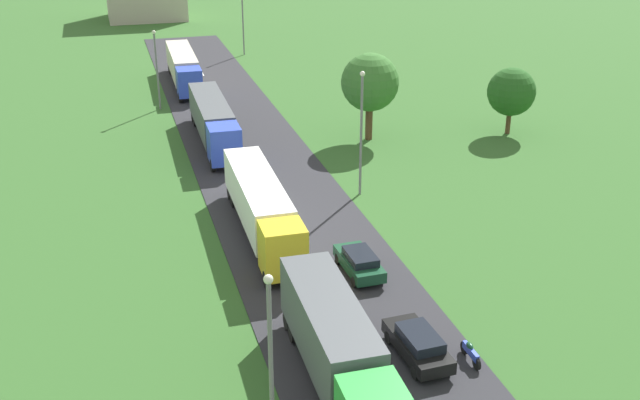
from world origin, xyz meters
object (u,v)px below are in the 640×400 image
object	(u,v)px
motorcycle_courier	(471,353)
lamppost_fourth	(243,20)
truck_third	(213,120)
lamppost_lead	(271,363)
truck_second	(261,205)
truck_lead	(336,344)
lamppost_second	(361,128)
tree_elm	(511,92)
truck_fourth	(183,66)
car_third	(359,262)
car_second	(418,344)
lamppost_third	(157,66)
tree_maple	(370,83)

from	to	relation	value
motorcycle_courier	lamppost_fourth	world-z (taller)	lamppost_fourth
truck_third	lamppost_lead	bearing A→B (deg)	-95.47
truck_third	motorcycle_courier	bearing A→B (deg)	-79.09
lamppost_lead	truck_second	bearing A→B (deg)	79.12
truck_lead	lamppost_second	world-z (taller)	lamppost_second
lamppost_second	tree_elm	xyz separation A→B (m)	(17.10, 9.46, -1.22)
lamppost_second	lamppost_fourth	distance (m)	46.97
truck_fourth	lamppost_second	size ratio (longest dim) A/B	1.65
car_third	lamppost_second	world-z (taller)	lamppost_second
truck_second	car_second	distance (m)	15.90
truck_third	car_second	world-z (taller)	truck_third
car_second	car_third	bearing A→B (deg)	89.99
truck_second	car_third	xyz separation A→B (m)	(4.30, -6.63, -1.26)
car_third	motorcycle_courier	bearing A→B (deg)	-76.54
car_third	lamppost_second	size ratio (longest dim) A/B	0.48
car_second	lamppost_third	world-z (taller)	lamppost_third
motorcycle_courier	car_third	bearing A→B (deg)	103.46
car_third	lamppost_lead	xyz separation A→B (m)	(-8.15, -13.45, 3.87)
lamppost_third	tree_maple	world-z (taller)	lamppost_third
lamppost_second	truck_third	bearing A→B (deg)	120.69
car_second	tree_maple	size ratio (longest dim) A/B	0.61
tree_elm	car_second	bearing A→B (deg)	-125.55
lamppost_third	tree_elm	distance (m)	33.21
motorcycle_courier	tree_elm	xyz separation A→B (m)	(18.70, 30.33, 3.23)
truck_lead	car_second	world-z (taller)	truck_lead
car_third	tree_elm	xyz separation A→B (m)	(21.00, 20.75, 2.96)
truck_lead	motorcycle_courier	size ratio (longest dim) A/B	6.09
truck_fourth	motorcycle_courier	bearing A→B (deg)	-82.85
lamppost_lead	tree_elm	world-z (taller)	lamppost_lead
truck_fourth	motorcycle_courier	xyz separation A→B (m)	(6.90, -54.98, -1.51)
car_second	lamppost_second	xyz separation A→B (m)	(3.90, 19.92, 4.15)
truck_lead	lamppost_lead	size ratio (longest dim) A/B	1.41
motorcycle_courier	lamppost_third	distance (m)	47.81
car_second	lamppost_fourth	distance (m)	67.12
lamppost_third	lamppost_second	bearing A→B (deg)	-65.16
truck_second	car_second	xyz separation A→B (m)	(4.29, -15.26, -1.24)
car_third	tree_maple	size ratio (longest dim) A/B	0.57
tree_elm	tree_maple	bearing A→B (deg)	171.14
truck_third	lamppost_third	bearing A→B (deg)	106.95
lamppost_second	lamppost_third	xyz separation A→B (m)	(-11.88, 25.67, -0.69)
car_second	lamppost_fourth	world-z (taller)	lamppost_fourth
truck_second	motorcycle_courier	world-z (taller)	truck_second
truck_lead	truck_third	distance (m)	34.85
truck_third	motorcycle_courier	xyz separation A→B (m)	(6.74, -34.93, -1.54)
truck_second	tree_elm	size ratio (longest dim) A/B	2.47
truck_third	lamppost_fourth	distance (m)	34.16
truck_second	tree_maple	world-z (taller)	tree_maple
car_second	truck_third	bearing A→B (deg)	97.44
lamppost_second	lamppost_third	bearing A→B (deg)	114.84
truck_fourth	truck_second	bearing A→B (deg)	-89.55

